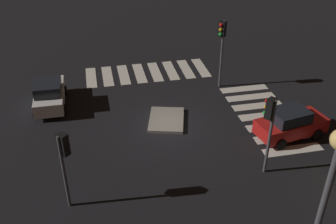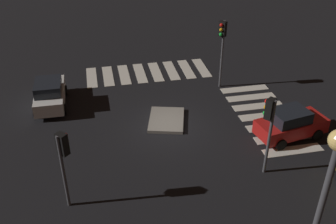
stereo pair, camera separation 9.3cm
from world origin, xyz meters
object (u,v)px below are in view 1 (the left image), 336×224
object	(u,v)px
car_red	(290,123)
traffic_light_east	(222,38)
traffic_light_south	(270,118)
traffic_island	(166,120)
street_lamp	(325,199)
traffic_light_west	(64,153)
car_white	(49,94)

from	to	relation	value
car_red	traffic_light_east	size ratio (longest dim) A/B	0.88
traffic_light_south	traffic_light_east	world-z (taller)	traffic_light_east
traffic_island	street_lamp	size ratio (longest dim) A/B	0.43
car_red	traffic_light_west	world-z (taller)	traffic_light_west
street_lamp	car_red	bearing A→B (deg)	-25.63
traffic_island	traffic_light_east	world-z (taller)	traffic_light_east
traffic_island	street_lamp	distance (m)	13.11
traffic_island	car_red	size ratio (longest dim) A/B	0.75
car_white	traffic_light_south	distance (m)	13.44
traffic_island	car_red	world-z (taller)	car_red
traffic_light_west	street_lamp	size ratio (longest dim) A/B	0.51
car_red	car_white	bearing A→B (deg)	144.15
traffic_light_south	traffic_light_west	size ratio (longest dim) A/B	1.09
traffic_island	car_white	size ratio (longest dim) A/B	0.76
traffic_island	traffic_light_east	xyz separation A→B (m)	(3.45, -4.27, 3.37)
traffic_light_south	car_red	bearing A→B (deg)	-85.72
traffic_light_south	traffic_light_west	xyz separation A→B (m)	(-0.39, 8.96, -0.25)
car_white	traffic_light_east	world-z (taller)	traffic_light_east
traffic_light_west	traffic_island	bearing A→B (deg)	3.13
car_white	traffic_light_west	distance (m)	9.11
traffic_island	street_lamp	world-z (taller)	street_lamp
traffic_light_south	car_white	bearing A→B (deg)	12.22
car_white	traffic_light_south	xyz separation A→B (m)	(-8.43, -10.25, 2.16)
traffic_island	traffic_light_south	bearing A→B (deg)	-145.38
street_lamp	traffic_light_south	bearing A→B (deg)	-14.87
car_red	traffic_light_south	xyz separation A→B (m)	(-2.41, 2.61, 2.18)
traffic_light_south	traffic_light_east	xyz separation A→B (m)	(8.69, -0.65, 0.46)
car_white	street_lamp	xyz separation A→B (m)	(-15.24, -8.44, 4.06)
traffic_light_west	street_lamp	bearing A→B (deg)	-85.29
car_white	traffic_light_east	xyz separation A→B (m)	(0.26, -10.89, 2.61)
car_red	traffic_light_west	xyz separation A→B (m)	(-2.79, 11.58, 1.93)
traffic_light_south	street_lamp	bearing A→B (deg)	126.78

